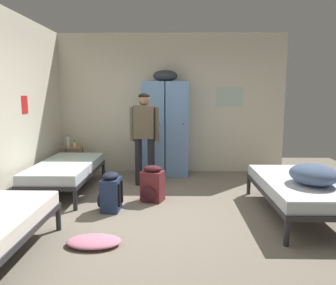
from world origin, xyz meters
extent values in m
plane|color=gray|center=(0.00, 0.00, 0.00)|extent=(8.03, 8.03, 0.00)
cube|color=beige|center=(0.00, 2.54, 1.41)|extent=(4.66, 0.06, 2.82)
cube|color=#B7CCBC|center=(1.20, 2.51, 1.55)|extent=(0.55, 0.01, 0.40)
cube|color=red|center=(-2.26, 0.88, 1.45)|extent=(0.01, 0.20, 0.28)
cube|color=#6B93C6|center=(-0.32, 2.23, 0.93)|extent=(0.44, 0.52, 1.85)
cylinder|color=black|center=(-0.20, 1.96, 1.05)|extent=(0.02, 0.03, 0.02)
cube|color=#6B93C6|center=(0.14, 2.23, 0.93)|extent=(0.44, 0.52, 1.85)
cylinder|color=black|center=(0.26, 1.96, 1.05)|extent=(0.02, 0.03, 0.02)
ellipsoid|color=#333842|center=(-0.09, 2.23, 1.96)|extent=(0.48, 0.36, 0.22)
cylinder|color=#99704C|center=(-2.14, 2.07, 0.28)|extent=(0.03, 0.03, 0.55)
cylinder|color=#99704C|center=(-1.79, 2.07, 0.28)|extent=(0.03, 0.03, 0.55)
cylinder|color=#99704C|center=(-2.14, 2.34, 0.28)|extent=(0.03, 0.03, 0.55)
cylinder|color=#99704C|center=(-1.79, 2.34, 0.28)|extent=(0.03, 0.03, 0.55)
cube|color=#99704C|center=(-1.97, 2.20, 0.19)|extent=(0.38, 0.30, 0.02)
cube|color=#99704C|center=(-1.97, 2.20, 0.56)|extent=(0.38, 0.30, 0.02)
cylinder|color=#28282D|center=(2.14, 0.94, 0.14)|extent=(0.06, 0.06, 0.28)
cylinder|color=#28282D|center=(1.30, 0.94, 0.14)|extent=(0.06, 0.06, 0.28)
cylinder|color=#28282D|center=(1.30, -0.90, 0.14)|extent=(0.06, 0.06, 0.28)
cube|color=#28282D|center=(1.72, 0.02, 0.31)|extent=(0.90, 1.90, 0.06)
cube|color=silver|center=(1.72, 0.02, 0.41)|extent=(0.87, 1.84, 0.14)
cube|color=silver|center=(1.72, 0.02, 0.49)|extent=(0.86, 1.82, 0.01)
cylinder|color=#28282D|center=(-1.30, -0.54, 0.14)|extent=(0.06, 0.06, 0.28)
cylinder|color=#28282D|center=(-2.14, 0.13, 0.14)|extent=(0.06, 0.06, 0.28)
cylinder|color=#28282D|center=(-1.30, 0.13, 0.14)|extent=(0.06, 0.06, 0.28)
cylinder|color=#28282D|center=(-2.14, 1.97, 0.14)|extent=(0.06, 0.06, 0.28)
cylinder|color=#28282D|center=(-1.30, 1.97, 0.14)|extent=(0.06, 0.06, 0.28)
cube|color=#28282D|center=(-1.72, 1.05, 0.31)|extent=(0.90, 1.90, 0.06)
cube|color=silver|center=(-1.72, 1.05, 0.41)|extent=(0.87, 1.84, 0.14)
cube|color=silver|center=(-1.72, 1.05, 0.49)|extent=(0.86, 1.82, 0.01)
ellipsoid|color=slate|center=(1.84, -0.19, 0.62)|extent=(0.58, 0.65, 0.25)
cylinder|color=black|center=(-0.32, 1.41, 0.42)|extent=(0.12, 0.12, 0.85)
cylinder|color=black|center=(-0.55, 1.44, 0.42)|extent=(0.12, 0.12, 0.85)
cube|color=brown|center=(-0.43, 1.43, 1.13)|extent=(0.37, 0.24, 0.58)
cylinder|color=brown|center=(-0.22, 1.40, 1.09)|extent=(0.08, 0.08, 0.60)
cylinder|color=brown|center=(-0.65, 1.45, 1.09)|extent=(0.08, 0.08, 0.60)
sphere|color=#936B4C|center=(-0.43, 1.43, 1.52)|extent=(0.21, 0.21, 0.21)
ellipsoid|color=black|center=(-0.43, 1.43, 1.57)|extent=(0.20, 0.20, 0.11)
cylinder|color=silver|center=(-2.05, 2.22, 0.67)|extent=(0.06, 0.06, 0.20)
cylinder|color=#2666B2|center=(-2.05, 2.22, 0.79)|extent=(0.03, 0.03, 0.03)
cylinder|color=beige|center=(-1.90, 2.16, 0.62)|extent=(0.05, 0.05, 0.10)
cylinder|color=black|center=(-1.90, 2.16, 0.69)|extent=(0.03, 0.03, 0.03)
cube|color=maroon|center=(-0.24, 0.58, 0.23)|extent=(0.38, 0.33, 0.46)
ellipsoid|color=#42191E|center=(-0.29, 0.44, 0.15)|extent=(0.25, 0.16, 0.20)
ellipsoid|color=#42191E|center=(-0.24, 0.58, 0.50)|extent=(0.34, 0.30, 0.10)
cube|color=black|center=(-0.28, 0.73, 0.25)|extent=(0.06, 0.04, 0.32)
cube|color=black|center=(-0.11, 0.68, 0.25)|extent=(0.06, 0.04, 0.32)
cube|color=navy|center=(-0.79, 0.14, 0.23)|extent=(0.26, 0.33, 0.46)
ellipsoid|color=black|center=(-0.94, 0.15, 0.15)|extent=(0.09, 0.24, 0.20)
ellipsoid|color=black|center=(-0.79, 0.14, 0.50)|extent=(0.23, 0.30, 0.10)
cube|color=black|center=(-0.65, 0.22, 0.25)|extent=(0.03, 0.05, 0.32)
cube|color=black|center=(-0.66, 0.05, 0.25)|extent=(0.03, 0.05, 0.32)
ellipsoid|color=pink|center=(-0.78, -0.92, 0.04)|extent=(0.59, 0.38, 0.08)
camera|label=1|loc=(0.09, -4.27, 1.63)|focal=35.23mm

